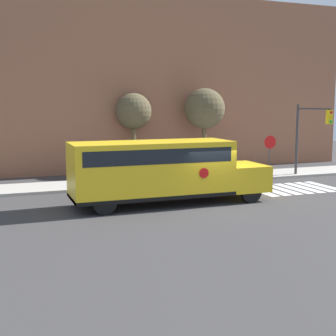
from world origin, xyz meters
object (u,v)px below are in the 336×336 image
(stop_sign, at_px, (270,150))
(tree_far_sidewalk, at_px, (134,112))
(traffic_light, at_px, (309,129))
(tree_near_sidewalk, at_px, (205,109))
(school_bus, at_px, (161,169))

(stop_sign, distance_m, tree_far_sidewalk, 9.02)
(traffic_light, relative_size, tree_near_sidewalk, 0.81)
(school_bus, bearing_deg, traffic_light, 19.23)
(school_bus, bearing_deg, tree_near_sidewalk, 54.83)
(school_bus, distance_m, tree_far_sidewalk, 10.08)
(traffic_light, distance_m, tree_near_sidewalk, 6.93)
(tree_near_sidewalk, bearing_deg, traffic_light, -48.06)
(traffic_light, distance_m, tree_far_sidewalk, 11.03)
(school_bus, height_order, tree_far_sidewalk, tree_far_sidewalk)
(stop_sign, bearing_deg, school_bus, -151.77)
(school_bus, height_order, traffic_light, traffic_light)
(school_bus, xyz_separation_m, tree_far_sidewalk, (1.54, 9.67, 2.38))
(traffic_light, xyz_separation_m, tree_far_sidewalk, (-9.26, 5.90, 1.00))
(school_bus, xyz_separation_m, traffic_light, (10.81, 3.77, 1.38))
(tree_far_sidewalk, bearing_deg, school_bus, -99.07)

